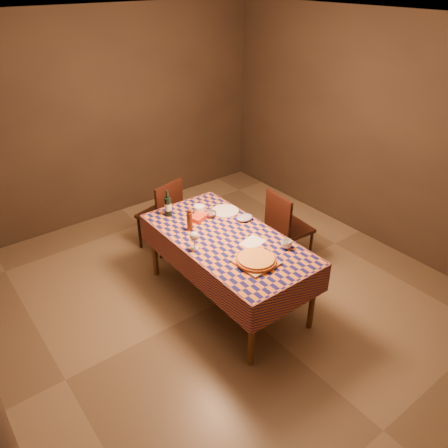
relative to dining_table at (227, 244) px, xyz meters
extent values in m
plane|color=brown|center=(0.00, 0.00, -0.69)|extent=(5.00, 5.00, 0.00)
plane|color=white|center=(0.00, 0.00, 2.01)|extent=(5.00, 5.00, 0.00)
cube|color=#34271D|center=(0.00, 2.50, 0.66)|extent=(4.50, 0.10, 2.70)
cube|color=#34271D|center=(2.25, 0.00, 0.66)|extent=(0.10, 5.00, 2.70)
cylinder|color=brown|center=(-0.38, -0.83, -0.32)|extent=(0.06, 0.06, 0.75)
cylinder|color=brown|center=(0.38, -0.83, -0.32)|extent=(0.06, 0.06, 0.75)
cylinder|color=brown|center=(-0.38, 0.83, -0.32)|extent=(0.06, 0.06, 0.75)
cylinder|color=brown|center=(0.38, 0.83, -0.32)|extent=(0.06, 0.06, 0.75)
cube|color=brown|center=(0.00, 0.00, 0.05)|extent=(0.90, 1.80, 0.03)
cube|color=brown|center=(0.00, 0.00, 0.07)|extent=(0.92, 1.82, 0.02)
cube|color=brown|center=(0.00, -0.92, -0.07)|extent=(0.94, 0.01, 0.30)
cube|color=brown|center=(0.00, 0.92, -0.07)|extent=(0.94, 0.01, 0.30)
cube|color=brown|center=(-0.47, 0.00, -0.07)|extent=(0.01, 1.84, 0.30)
cube|color=brown|center=(0.47, 0.00, -0.07)|extent=(0.01, 1.84, 0.30)
cube|color=#A87A4F|center=(-0.06, -0.49, 0.09)|extent=(0.35, 0.35, 0.02)
cylinder|color=#914118|center=(-0.06, -0.49, 0.11)|extent=(0.41, 0.41, 0.02)
cylinder|color=orange|center=(-0.06, -0.49, 0.13)|extent=(0.37, 0.37, 0.02)
cylinder|color=#4E2112|center=(-0.21, 0.34, 0.18)|extent=(0.06, 0.06, 0.20)
sphere|color=#4E2112|center=(-0.21, 0.34, 0.30)|extent=(0.04, 0.04, 0.04)
imported|color=#634A53|center=(0.11, 0.45, 0.10)|extent=(0.18, 0.18, 0.05)
cylinder|color=silver|center=(-0.36, 0.04, 0.08)|extent=(0.08, 0.08, 0.01)
cylinder|color=silver|center=(-0.36, 0.04, 0.12)|extent=(0.01, 0.01, 0.08)
sphere|color=silver|center=(-0.36, 0.04, 0.21)|extent=(0.09, 0.09, 0.09)
ellipsoid|color=#3B0707|center=(-0.36, 0.04, 0.20)|extent=(0.06, 0.06, 0.04)
cylinder|color=black|center=(-0.22, 0.73, 0.18)|extent=(0.09, 0.09, 0.21)
cylinder|color=black|center=(-0.22, 0.73, 0.33)|extent=(0.03, 0.03, 0.09)
cylinder|color=beige|center=(-0.22, 0.73, 0.18)|extent=(0.09, 0.09, 0.08)
cylinder|color=silver|center=(0.06, 0.56, 0.12)|extent=(0.11, 0.11, 0.10)
cube|color=red|center=(-0.01, 0.47, 0.10)|extent=(0.23, 0.19, 0.05)
cylinder|color=white|center=(0.30, 0.42, 0.08)|extent=(0.32, 0.32, 0.02)
imported|color=silver|center=(0.33, -0.48, 0.12)|extent=(0.13, 0.13, 0.08)
cube|color=white|center=(0.14, -0.22, 0.08)|extent=(0.26, 0.22, 0.00)
ellipsoid|color=#969BC0|center=(0.36, 0.16, 0.10)|extent=(0.19, 0.15, 0.05)
cube|color=black|center=(-0.04, 1.30, -0.24)|extent=(0.51, 0.51, 0.04)
cube|color=black|center=(0.01, 1.11, 0.01)|extent=(0.42, 0.14, 0.46)
cylinder|color=black|center=(0.09, 1.52, -0.48)|extent=(0.04, 0.04, 0.43)
cylinder|color=black|center=(-0.26, 1.43, -0.48)|extent=(0.04, 0.04, 0.43)
cylinder|color=black|center=(0.18, 1.17, -0.48)|extent=(0.04, 0.04, 0.43)
cylinder|color=black|center=(-0.17, 1.08, -0.48)|extent=(0.04, 0.04, 0.43)
cube|color=black|center=(1.01, 0.11, -0.24)|extent=(0.45, 0.45, 0.04)
cube|color=black|center=(0.81, 0.12, 0.01)|extent=(0.07, 0.42, 0.46)
cylinder|color=black|center=(1.18, -0.09, -0.48)|extent=(0.04, 0.04, 0.43)
cylinder|color=black|center=(1.21, 0.27, -0.48)|extent=(0.04, 0.04, 0.43)
cylinder|color=black|center=(0.82, -0.06, -0.48)|extent=(0.04, 0.04, 0.43)
cylinder|color=black|center=(0.85, 0.30, -0.48)|extent=(0.04, 0.04, 0.43)
camera|label=1|loc=(-2.23, -2.85, 2.37)|focal=35.00mm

